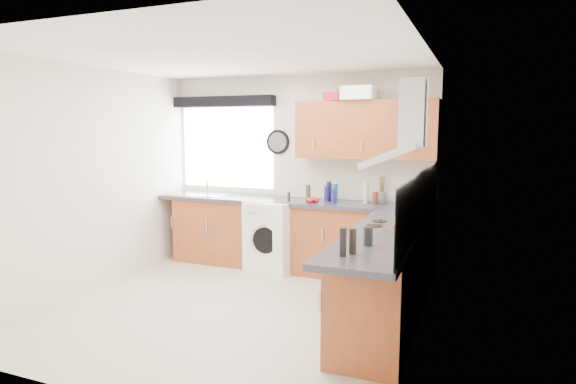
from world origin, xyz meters
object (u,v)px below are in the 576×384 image
at_px(upper_cabinets, 366,130).
at_px(washing_machine, 275,235).
at_px(oven, 388,276).
at_px(extractor_hood, 403,133).

bearing_deg(upper_cabinets, washing_machine, -168.44).
xyz_separation_m(oven, upper_cabinets, (-0.55, 1.32, 1.38)).
height_order(oven, upper_cabinets, upper_cabinets).
bearing_deg(washing_machine, oven, -23.02).
bearing_deg(oven, extractor_hood, -0.00).
relative_size(oven, extractor_hood, 1.09).
height_order(extractor_hood, upper_cabinets, upper_cabinets).
relative_size(oven, upper_cabinets, 0.50).
bearing_deg(extractor_hood, upper_cabinets, 116.13).
bearing_deg(extractor_hood, oven, 180.00).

